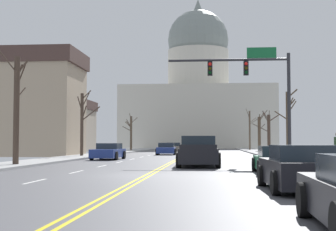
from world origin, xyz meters
The scene contains 20 objects.
ground centered at (0.00, 0.00, 0.02)m, with size 20.00×180.00×0.20m.
signal_gantry centered at (5.46, 12.04, 5.36)m, with size 7.91×0.41×7.36m.
street_lamp_right centered at (7.96, 1.81, 4.93)m, with size 1.99×0.24×8.19m.
capitol_building centered at (0.00, 82.65, 10.33)m, with size 30.38×22.36×31.67m.
pickup_truck_near_00 centered at (1.86, 7.65, 0.75)m, with size 2.42×5.81×1.69m.
sedan_near_01 centered at (5.39, 1.44, 0.55)m, with size 1.96×4.70×1.19m.
sedan_near_02 centered at (5.11, -5.74, 0.60)m, with size 2.20×4.27×1.28m.
sedan_oncoming_00 centered at (-5.21, 16.87, 0.58)m, with size 2.15×4.43×1.24m.
sedan_oncoming_01 centered at (-2.02, 30.46, 0.58)m, with size 2.12×4.30×1.23m.
sedan_oncoming_02 centered at (-1.95, 39.60, 0.58)m, with size 2.10×4.36×1.23m.
flank_building_00 centered at (-18.05, 45.14, 3.51)m, with size 8.72×8.39×6.93m.
flank_building_01 centered at (-16.86, 25.08, 5.01)m, with size 14.33×7.10×9.92m.
flank_building_02 centered at (-18.52, 34.44, 4.73)m, with size 8.85×6.57×9.34m.
bare_tree_00 centered at (8.91, 44.59, 2.50)m, with size 1.36×2.31×5.40m.
bare_tree_01 centered at (-8.98, 50.07, 2.76)m, with size 2.10×1.85×5.24m.
bare_tree_02 centered at (8.60, 31.70, 2.29)m, with size 2.80×1.17×4.51m.
bare_tree_03 centered at (-8.64, 22.00, 3.08)m, with size 1.75×2.03×5.71m.
bare_tree_04 centered at (9.03, 21.74, 3.15)m, with size 1.95×2.14×5.66m.
bare_tree_05 centered at (-8.06, 6.07, 3.27)m, with size 1.52×2.19×6.44m.
bare_tree_06 centered at (8.44, 54.17, 3.19)m, with size 2.16×2.71×6.11m.
Camera 1 is at (2.55, -19.71, 1.38)m, focal length 52.01 mm.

